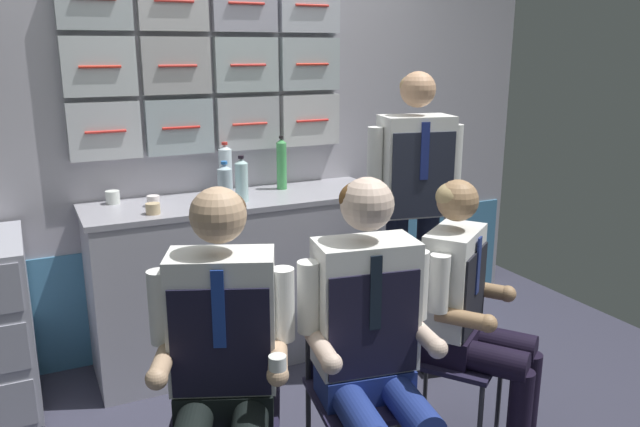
# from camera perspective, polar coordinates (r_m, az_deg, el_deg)

# --- Properties ---
(galley_bulkhead) EXTENTS (4.20, 0.14, 2.17)m
(galley_bulkhead) POSITION_cam_1_polar(r_m,az_deg,el_deg) (3.80, -8.33, 4.61)
(galley_bulkhead) COLOR #ADA9B4
(galley_bulkhead) RESTS_ON ground
(galley_counter) EXTENTS (1.70, 0.53, 0.96)m
(galley_counter) POSITION_cam_1_polar(r_m,az_deg,el_deg) (3.70, -7.15, -5.83)
(galley_counter) COLOR #AAA8B3
(galley_counter) RESTS_ON ground
(folding_chair_left) EXTENTS (0.52, 0.52, 0.85)m
(folding_chair_left) POSITION_cam_1_polar(r_m,az_deg,el_deg) (2.53, -8.39, -14.94)
(folding_chair_left) COLOR #2D2D33
(folding_chair_left) RESTS_ON ground
(crew_member_left) EXTENTS (0.58, 0.71, 1.32)m
(crew_member_left) POSITION_cam_1_polar(r_m,az_deg,el_deg) (2.30, -8.91, -12.41)
(crew_member_left) COLOR black
(crew_member_left) RESTS_ON ground
(folding_chair_center) EXTENTS (0.46, 0.46, 0.85)m
(folding_chair_center) POSITION_cam_1_polar(r_m,az_deg,el_deg) (2.63, 3.30, -13.61)
(folding_chair_center) COLOR #2D2D33
(folding_chair_center) RESTS_ON ground
(crew_member_center) EXTENTS (0.53, 0.68, 1.32)m
(crew_member_center) POSITION_cam_1_polar(r_m,az_deg,el_deg) (2.40, 4.65, -10.88)
(crew_member_center) COLOR black
(crew_member_center) RESTS_ON ground
(folding_chair_right) EXTENTS (0.56, 0.56, 0.85)m
(folding_chair_right) POSITION_cam_1_polar(r_m,az_deg,el_deg) (2.95, 10.25, -10.56)
(folding_chair_right) COLOR #2D2D33
(folding_chair_right) RESTS_ON ground
(crew_member_right) EXTENTS (0.60, 0.65, 1.24)m
(crew_member_right) POSITION_cam_1_polar(r_m,az_deg,el_deg) (2.84, 13.53, -8.30)
(crew_member_right) COLOR black
(crew_member_right) RESTS_ON ground
(crew_member_standing) EXTENTS (0.52, 0.32, 1.66)m
(crew_member_standing) POSITION_cam_1_polar(r_m,az_deg,el_deg) (3.39, 8.50, 1.16)
(crew_member_standing) COLOR black
(crew_member_standing) RESTS_ON ground
(water_bottle_blue_cap) EXTENTS (0.06, 0.06, 0.32)m
(water_bottle_blue_cap) POSITION_cam_1_polar(r_m,az_deg,el_deg) (3.74, -3.50, 4.52)
(water_bottle_blue_cap) COLOR #45A356
(water_bottle_blue_cap) RESTS_ON galley_counter
(water_bottle_clear) EXTENTS (0.08, 0.08, 0.24)m
(water_bottle_clear) POSITION_cam_1_polar(r_m,az_deg,el_deg) (3.37, -8.61, 2.57)
(water_bottle_clear) COLOR silver
(water_bottle_clear) RESTS_ON galley_counter
(sparkling_bottle_green) EXTENTS (0.07, 0.07, 0.25)m
(sparkling_bottle_green) POSITION_cam_1_polar(r_m,az_deg,el_deg) (3.45, -7.12, 3.04)
(sparkling_bottle_green) COLOR silver
(sparkling_bottle_green) RESTS_ON galley_counter
(water_bottle_tall) EXTENTS (0.08, 0.08, 0.30)m
(water_bottle_tall) POSITION_cam_1_polar(r_m,az_deg,el_deg) (3.68, -8.56, 4.04)
(water_bottle_tall) COLOR silver
(water_bottle_tall) RESTS_ON galley_counter
(paper_cup_blue) EXTENTS (0.07, 0.07, 0.07)m
(paper_cup_blue) POSITION_cam_1_polar(r_m,az_deg,el_deg) (3.57, -18.28, 1.44)
(paper_cup_blue) COLOR white
(paper_cup_blue) RESTS_ON galley_counter
(coffee_cup_white) EXTENTS (0.07, 0.07, 0.06)m
(coffee_cup_white) POSITION_cam_1_polar(r_m,az_deg,el_deg) (3.29, -14.91, 0.47)
(coffee_cup_white) COLOR tan
(coffee_cup_white) RESTS_ON galley_counter
(paper_cup_tan) EXTENTS (0.07, 0.07, 0.06)m
(paper_cup_tan) POSITION_cam_1_polar(r_m,az_deg,el_deg) (3.45, -14.87, 1.14)
(paper_cup_tan) COLOR white
(paper_cup_tan) RESTS_ON galley_counter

